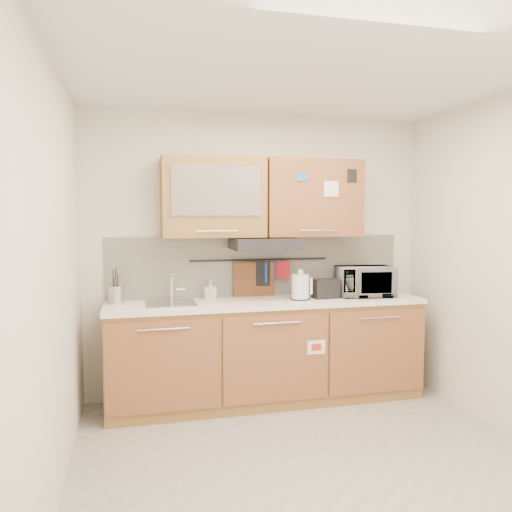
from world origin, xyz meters
TOP-DOWN VIEW (x-y plane):
  - floor at (0.00, 0.00)m, footprint 3.20×3.20m
  - ceiling at (0.00, 0.00)m, footprint 3.20×3.20m
  - wall_back at (0.00, 1.50)m, footprint 3.20×0.00m
  - wall_left at (-1.60, 0.00)m, footprint 0.00×3.00m
  - base_cabinet at (0.00, 1.19)m, footprint 2.80×0.64m
  - countertop at (0.00, 1.19)m, footprint 2.82×0.62m
  - backsplash at (0.00, 1.49)m, footprint 2.80×0.02m
  - upper_cabinets at (-0.00, 1.32)m, footprint 1.82×0.37m
  - range_hood at (0.00, 1.25)m, footprint 0.60×0.46m
  - sink at (-0.85, 1.21)m, footprint 0.42×0.40m
  - utensil_rail at (0.00, 1.45)m, footprint 1.30×0.02m
  - utensil_crock at (-1.30, 1.30)m, footprint 0.15×0.15m
  - kettle at (0.29, 1.14)m, footprint 0.20×0.18m
  - toaster at (0.55, 1.17)m, footprint 0.24×0.15m
  - microwave at (0.94, 1.19)m, footprint 0.54×0.40m
  - soap_bottle at (-0.49, 1.34)m, footprint 0.11×0.11m
  - cutting_board at (-0.06, 1.44)m, footprint 0.39×0.05m
  - oven_mitt at (0.09, 1.44)m, footprint 0.12×0.06m
  - dark_pouch at (0.02, 1.44)m, footprint 0.15×0.05m
  - pot_holder at (0.22, 1.44)m, footprint 0.13×0.07m

SIDE VIEW (x-z plane):
  - floor at x=0.00m, z-range 0.00..0.00m
  - base_cabinet at x=0.00m, z-range -0.03..0.85m
  - countertop at x=0.00m, z-range 0.88..0.92m
  - sink at x=-0.85m, z-range 0.79..1.05m
  - utensil_crock at x=-1.30m, z-range 0.84..1.16m
  - cutting_board at x=-0.06m, z-range 0.76..1.24m
  - soap_bottle at x=-0.49m, z-range 0.92..1.09m
  - toaster at x=0.55m, z-range 0.92..1.10m
  - kettle at x=0.29m, z-range 0.89..1.17m
  - microwave at x=0.94m, z-range 0.92..1.20m
  - dark_pouch at x=0.02m, z-range 1.01..1.24m
  - oven_mitt at x=0.09m, z-range 1.05..1.24m
  - pot_holder at x=0.22m, z-range 1.07..1.24m
  - backsplash at x=0.00m, z-range 0.92..1.48m
  - utensil_rail at x=0.00m, z-range 1.25..1.27m
  - wall_left at x=-1.60m, z-range -0.20..2.80m
  - wall_back at x=0.00m, z-range -0.30..2.90m
  - range_hood at x=0.00m, z-range 1.37..1.47m
  - upper_cabinets at x=0.00m, z-range 1.48..2.18m
  - ceiling at x=0.00m, z-range 2.60..2.60m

